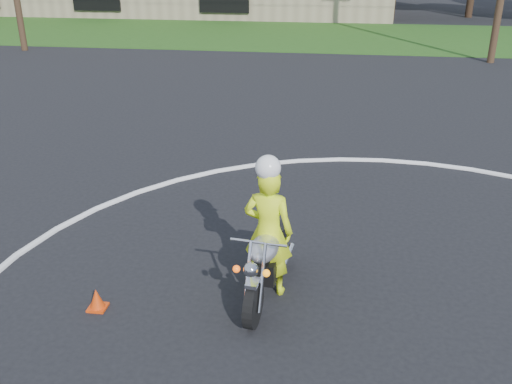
# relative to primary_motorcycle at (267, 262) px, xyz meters

# --- Properties ---
(grass_strip) EXTENTS (120.00, 10.00, 0.02)m
(grass_strip) POSITION_rel_primary_motorcycle_xyz_m (1.92, 23.56, -0.52)
(grass_strip) COLOR #1E4714
(grass_strip) RESTS_ON ground
(primary_motorcycle) EXTENTS (0.74, 2.09, 1.10)m
(primary_motorcycle) POSITION_rel_primary_motorcycle_xyz_m (0.00, 0.00, 0.00)
(primary_motorcycle) COLOR black
(primary_motorcycle) RESTS_ON ground
(rider_primary_grp) EXTENTS (0.72, 0.52, 2.04)m
(rider_primary_grp) POSITION_rel_primary_motorcycle_xyz_m (0.00, 0.14, 0.45)
(rider_primary_grp) COLOR #E2FF1A
(rider_primary_grp) RESTS_ON ground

